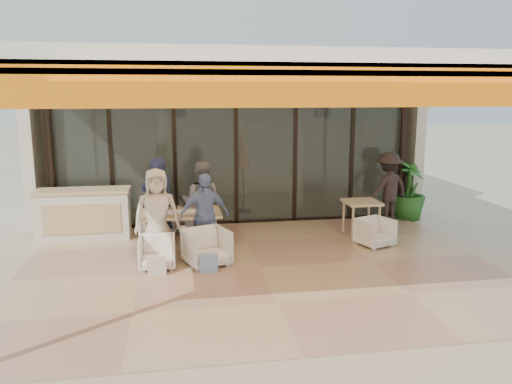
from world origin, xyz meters
TOP-DOWN VIEW (x-y plane):
  - ground at (0.00, 0.00)m, footprint 70.00×70.00m
  - terrace_floor at (0.00, 0.00)m, footprint 8.00×6.00m
  - terrace_structure at (0.00, -0.26)m, footprint 8.00×6.00m
  - glass_storefront at (0.00, 3.00)m, footprint 8.08×0.10m
  - interior_block at (0.01, 5.31)m, footprint 9.05×3.62m
  - host_counter at (-3.21, 2.30)m, footprint 1.85×0.65m
  - dining_table at (-1.29, 1.25)m, footprint 1.50×0.90m
  - chair_far_left at (-1.70, 2.19)m, footprint 0.83×0.81m
  - chair_far_right at (-0.86, 2.19)m, footprint 0.65×0.62m
  - chair_near_left at (-1.70, 0.29)m, footprint 0.61×0.57m
  - chair_near_right at (-0.86, 0.29)m, footprint 0.88×0.85m
  - diner_navy at (-1.70, 1.69)m, footprint 0.68×0.48m
  - diner_grey at (-0.86, 1.69)m, footprint 0.93×0.81m
  - diner_cream at (-1.70, 0.79)m, footprint 0.85×0.60m
  - diner_periwinkle at (-0.86, 0.79)m, footprint 0.96×0.53m
  - tote_bag_cream at (-1.70, -0.11)m, footprint 0.30×0.10m
  - tote_bag_blue at (-0.86, -0.11)m, footprint 0.30×0.10m
  - side_table at (2.44, 1.61)m, footprint 0.70×0.70m
  - side_chair at (2.44, 0.86)m, footprint 0.77×0.74m
  - standing_woman at (3.39, 2.45)m, footprint 1.21×0.93m
  - potted_palm at (4.06, 2.77)m, footprint 1.12×1.12m

SIDE VIEW (x-z plane):
  - ground at x=0.00m, z-range 0.00..0.00m
  - terrace_floor at x=0.00m, z-range 0.00..0.01m
  - tote_bag_cream at x=-1.70m, z-range 0.00..0.34m
  - tote_bag_blue at x=-0.86m, z-range 0.00..0.34m
  - chair_far_right at x=-0.86m, z-range 0.00..0.59m
  - side_chair at x=2.44m, z-range 0.00..0.62m
  - chair_near_left at x=-1.70m, z-range 0.00..0.62m
  - chair_far_left at x=-1.70m, z-range 0.00..0.69m
  - chair_near_right at x=-0.86m, z-range 0.00..0.72m
  - host_counter at x=-3.21m, z-range 0.01..1.05m
  - side_table at x=2.44m, z-range 0.27..1.01m
  - dining_table at x=-1.29m, z-range 0.22..1.15m
  - potted_palm at x=4.06m, z-range 0.00..1.42m
  - diner_periwinkle at x=-0.86m, z-range 0.00..1.54m
  - diner_grey at x=-0.86m, z-range 0.00..1.64m
  - standing_woman at x=3.39m, z-range 0.00..1.65m
  - diner_cream at x=-1.70m, z-range 0.00..1.65m
  - diner_navy at x=-1.70m, z-range 0.00..1.74m
  - glass_storefront at x=0.00m, z-range 0.00..3.20m
  - interior_block at x=0.01m, z-range 0.47..3.99m
  - terrace_structure at x=0.00m, z-range 1.55..4.95m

